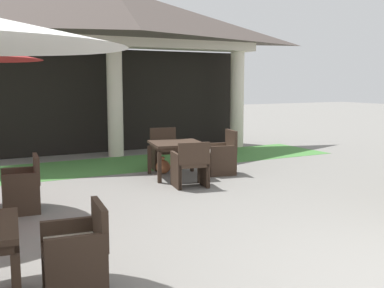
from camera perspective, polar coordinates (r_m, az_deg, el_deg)
name	(u,v)px	position (r m, az deg, el deg)	size (l,w,h in m)	color
background_pavilion	(112,27)	(12.29, -9.76, 13.98)	(8.72, 2.66, 4.27)	beige
lawn_strip	(134,163)	(11.11, -7.15, -2.34)	(10.52, 2.18, 0.01)	#47843D
patio_chair_near_foreground_east	(77,253)	(4.36, -13.90, -12.82)	(0.60, 0.64, 0.85)	#38281E
patio_chair_mid_left_east	(23,185)	(7.38, -20.01, -4.77)	(0.59, 0.67, 0.83)	#38281E
patio_table_mid_right	(177,147)	(9.40, -1.90, -0.33)	(1.18, 1.18, 0.71)	#38281E
patio_chair_mid_right_north	(165,150)	(10.36, -3.29, -0.79)	(0.70, 0.67, 0.89)	#38281E
patio_chair_mid_right_south	(190,165)	(8.52, -0.20, -2.58)	(0.70, 0.67, 0.85)	#38281E
patio_chair_mid_right_east	(221,155)	(9.72, 3.61, -1.30)	(0.67, 0.66, 0.92)	#38281E
terracotta_urn	(163,167)	(9.80, -3.57, -2.79)	(0.30, 0.30, 0.37)	brown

